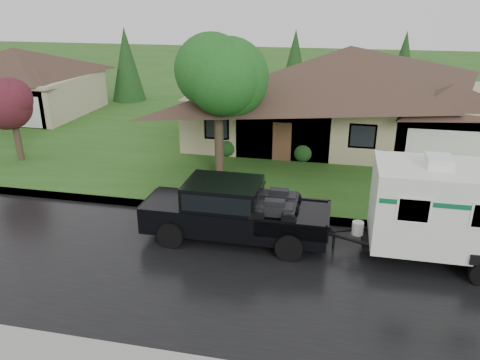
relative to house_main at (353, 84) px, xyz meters
name	(u,v)px	position (x,y,z in m)	size (l,w,h in m)	color
ground	(283,246)	(-2.29, -13.84, -3.59)	(140.00, 140.00, 0.00)	#2A5119
road	(275,276)	(-2.29, -15.84, -3.59)	(140.00, 8.00, 0.01)	black
curb	(290,217)	(-2.29, -11.59, -3.52)	(140.00, 0.50, 0.15)	gray
lawn	(312,133)	(-2.29, 1.16, -3.52)	(140.00, 26.00, 0.15)	#2A5119
house_main	(353,84)	(0.00, 0.00, 0.00)	(19.44, 10.80, 6.90)	tan
house_far	(19,75)	(-24.07, 2.02, -0.62)	(10.80, 8.64, 5.80)	tan
tree_left_green	(218,77)	(-6.30, -7.51, 1.36)	(4.18, 4.18, 6.92)	#382B1E
tree_red	(11,103)	(-17.39, -7.71, -0.35)	(2.70, 2.70, 4.47)	#382B1E
shrub_row	(343,154)	(-0.29, -4.54, -2.94)	(13.60, 1.00, 1.00)	#143814
pickup_truck	(232,209)	(-4.23, -13.64, -2.39)	(6.72, 2.55, 2.24)	black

